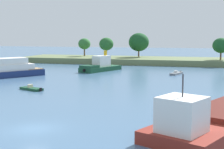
# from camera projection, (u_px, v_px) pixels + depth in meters

# --- Properties ---
(ground_plane) EXTENTS (400.00, 400.00, 0.00)m
(ground_plane) POSITION_uv_depth(u_px,v_px,m) (34.00, 129.00, 30.98)
(ground_plane) COLOR #476B8E
(treeline_island) EXTENTS (86.48, 16.79, 9.28)m
(treeline_island) POSITION_uv_depth(u_px,v_px,m) (163.00, 57.00, 101.24)
(treeline_island) COLOR #66754C
(treeline_island) RESTS_ON ground
(small_motorboat) EXTENTS (4.50, 2.99, 0.86)m
(small_motorboat) POSITION_uv_depth(u_px,v_px,m) (32.00, 89.00, 53.01)
(small_motorboat) COLOR #19472D
(small_motorboat) RESTS_ON ground
(tugboat) EXTENTS (8.05, 12.36, 4.88)m
(tugboat) POSITION_uv_depth(u_px,v_px,m) (100.00, 66.00, 80.54)
(tugboat) COLOR #19472D
(tugboat) RESTS_ON ground
(fishing_skiff) EXTENTS (2.67, 4.97, 0.93)m
(fishing_skiff) POSITION_uv_depth(u_px,v_px,m) (176.00, 73.00, 73.72)
(fishing_skiff) COLOR slate
(fishing_skiff) RESTS_ON ground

